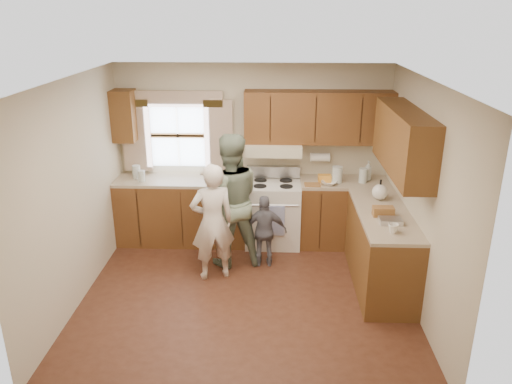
{
  "coord_description": "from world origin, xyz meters",
  "views": [
    {
      "loc": [
        0.3,
        -5.09,
        3.18
      ],
      "look_at": [
        0.1,
        0.4,
        1.15
      ],
      "focal_mm": 35.0,
      "sensor_mm": 36.0,
      "label": 1
    }
  ],
  "objects_px": {
    "woman_right": "(230,201)",
    "child": "(265,231)",
    "woman_left": "(212,222)",
    "stove": "(273,212)"
  },
  "relations": [
    {
      "from": "woman_left",
      "to": "child",
      "type": "distance_m",
      "value": 0.76
    },
    {
      "from": "stove",
      "to": "woman_right",
      "type": "bearing_deg",
      "value": -131.52
    },
    {
      "from": "stove",
      "to": "child",
      "type": "relative_size",
      "value": 1.11
    },
    {
      "from": "stove",
      "to": "woman_left",
      "type": "height_order",
      "value": "woman_left"
    },
    {
      "from": "stove",
      "to": "child",
      "type": "distance_m",
      "value": 0.69
    },
    {
      "from": "stove",
      "to": "woman_left",
      "type": "bearing_deg",
      "value": -125.95
    },
    {
      "from": "child",
      "to": "woman_left",
      "type": "bearing_deg",
      "value": 24.04
    },
    {
      "from": "stove",
      "to": "woman_right",
      "type": "distance_m",
      "value": 0.93
    },
    {
      "from": "woman_right",
      "to": "child",
      "type": "xyz_separation_m",
      "value": [
        0.45,
        -0.06,
        -0.39
      ]
    },
    {
      "from": "woman_left",
      "to": "woman_right",
      "type": "xyz_separation_m",
      "value": [
        0.18,
        0.38,
        0.13
      ]
    }
  ]
}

